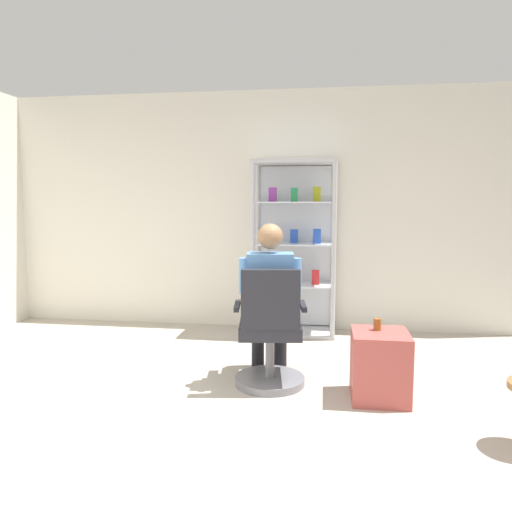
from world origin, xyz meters
name	(u,v)px	position (x,y,z in m)	size (l,w,h in m)	color
ground_plane	(193,458)	(0.00, 0.00, 0.00)	(7.20, 7.20, 0.00)	#B2A899
back_wall	(261,211)	(0.00, 3.00, 1.35)	(6.00, 0.10, 2.70)	silver
display_cabinet_main	(294,247)	(0.40, 2.76, 0.96)	(0.90, 0.45, 1.90)	#B7B7BC
office_chair	(270,338)	(0.32, 1.12, 0.39)	(0.59, 0.56, 0.96)	slate
seated_shopkeeper	(270,294)	(0.30, 1.28, 0.71)	(0.52, 0.60, 1.29)	black
storage_crate	(380,365)	(1.15, 1.01, 0.25)	(0.41, 0.43, 0.50)	#B24C47
tea_glass	(377,324)	(1.13, 1.07, 0.55)	(0.06, 0.06, 0.09)	brown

